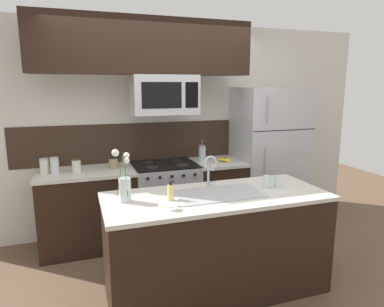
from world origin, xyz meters
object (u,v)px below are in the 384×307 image
(dish_soap_bottle, at_px, (171,192))
(drinking_glass, at_px, (267,182))
(storage_jar_tall, at_px, (45,166))
(storage_jar_squat, at_px, (114,163))
(storage_jar_medium, at_px, (55,165))
(refrigerator, at_px, (268,157))
(storage_jar_short, at_px, (76,165))
(sink_faucet, at_px, (210,167))
(stove_range, at_px, (165,200))
(spare_glass, at_px, (277,182))
(french_press, at_px, (202,153))
(microwave, at_px, (164,95))
(flower_vase, at_px, (124,186))
(banana_bunch, at_px, (226,160))

(dish_soap_bottle, distance_m, drinking_glass, 0.94)
(storage_jar_tall, xyz_separation_m, storage_jar_squat, (0.73, -0.01, -0.02))
(storage_jar_medium, relative_size, storage_jar_squat, 1.38)
(refrigerator, bearing_deg, drinking_glass, -121.70)
(storage_jar_short, distance_m, sink_faucet, 1.55)
(storage_jar_squat, bearing_deg, stove_range, -2.11)
(refrigerator, relative_size, dish_soap_bottle, 11.05)
(spare_glass, bearing_deg, sink_faucet, 161.94)
(refrigerator, xyz_separation_m, dish_soap_bottle, (-1.70, -1.29, 0.07))
(spare_glass, bearing_deg, dish_soap_bottle, -178.07)
(french_press, bearing_deg, storage_jar_short, -176.80)
(storage_jar_squat, relative_size, drinking_glass, 1.11)
(microwave, bearing_deg, flower_vase, -118.79)
(french_press, bearing_deg, storage_jar_tall, -179.13)
(storage_jar_tall, bearing_deg, drinking_glass, -32.01)
(refrigerator, bearing_deg, spare_glass, -117.87)
(storage_jar_medium, relative_size, flower_vase, 0.41)
(sink_faucet, bearing_deg, storage_jar_tall, 144.54)
(spare_glass, bearing_deg, storage_jar_squat, 137.47)
(storage_jar_short, bearing_deg, stove_range, 1.37)
(refrigerator, distance_m, drinking_glass, 1.45)
(sink_faucet, bearing_deg, spare_glass, -18.06)
(storage_jar_tall, distance_m, storage_jar_short, 0.33)
(banana_bunch, bearing_deg, stove_range, 175.56)
(microwave, bearing_deg, storage_jar_tall, 177.71)
(french_press, distance_m, drinking_glass, 1.29)
(refrigerator, height_order, storage_jar_short, refrigerator)
(storage_jar_short, height_order, sink_faucet, sink_faucet)
(storage_jar_medium, distance_m, spare_glass, 2.34)
(storage_jar_tall, height_order, drinking_glass, storage_jar_tall)
(storage_jar_squat, bearing_deg, refrigerator, -0.06)
(refrigerator, relative_size, storage_jar_tall, 11.15)
(storage_jar_medium, xyz_separation_m, storage_jar_squat, (0.63, 0.04, -0.02))
(refrigerator, relative_size, storage_jar_medium, 10.10)
(drinking_glass, xyz_separation_m, flower_vase, (-1.31, 0.04, 0.07))
(stove_range, height_order, dish_soap_bottle, dish_soap_bottle)
(storage_jar_medium, xyz_separation_m, flower_vase, (0.59, -1.17, 0.04))
(spare_glass, bearing_deg, stove_range, 121.99)
(microwave, xyz_separation_m, storage_jar_tall, (-1.33, 0.05, -0.75))
(banana_bunch, bearing_deg, refrigerator, 6.91)
(french_press, xyz_separation_m, flower_vase, (-1.14, -1.24, 0.03))
(refrigerator, relative_size, spare_glass, 17.53)
(storage_jar_tall, relative_size, spare_glass, 1.57)
(storage_jar_short, bearing_deg, sink_faucet, -40.79)
(refrigerator, height_order, storage_jar_medium, refrigerator)
(banana_bunch, height_order, dish_soap_bottle, dish_soap_bottle)
(microwave, height_order, spare_glass, microwave)
(stove_range, distance_m, storage_jar_squat, 0.79)
(refrigerator, height_order, dish_soap_bottle, refrigerator)
(storage_jar_short, relative_size, banana_bunch, 0.80)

